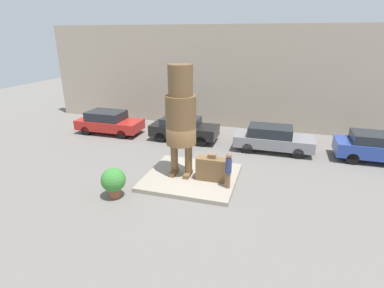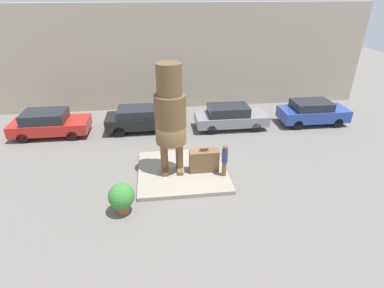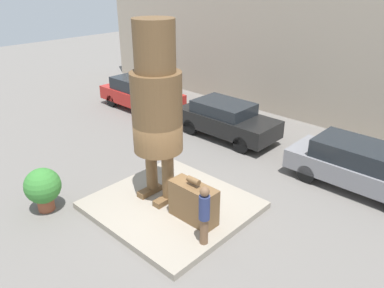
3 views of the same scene
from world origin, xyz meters
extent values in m
plane|color=slate|center=(0.00, 0.00, 0.00)|extent=(60.00, 60.00, 0.00)
cube|color=gray|center=(0.00, 0.00, 0.09)|extent=(4.18, 3.92, 0.19)
cube|color=tan|center=(0.00, 9.17, 3.53)|extent=(28.00, 0.60, 7.05)
cube|color=brown|center=(-0.84, -0.11, 0.27)|extent=(0.27, 0.78, 0.17)
cube|color=brown|center=(-0.14, -0.11, 0.27)|extent=(0.27, 0.78, 0.17)
cylinder|color=brown|center=(-0.84, 0.01, 1.04)|extent=(0.34, 0.34, 1.37)
cylinder|color=brown|center=(-0.14, 0.01, 1.04)|extent=(0.34, 0.34, 1.37)
cylinder|color=brown|center=(-0.49, 0.01, 2.82)|extent=(1.37, 1.37, 2.19)
cylinder|color=brown|center=(-0.49, 0.01, 4.58)|extent=(1.07, 1.07, 1.32)
cube|color=brown|center=(0.99, -0.15, 0.71)|extent=(1.36, 0.53, 1.05)
cylinder|color=brown|center=(0.99, -0.15, 1.38)|extent=(0.38, 0.16, 0.16)
cylinder|color=brown|center=(1.84, -0.69, 0.54)|extent=(0.21, 0.21, 0.71)
cylinder|color=navy|center=(1.84, -0.69, 1.22)|extent=(0.27, 0.27, 0.63)
sphere|color=brown|center=(1.84, -0.69, 1.65)|extent=(0.24, 0.24, 0.24)
cube|color=#B2231E|center=(-7.35, 5.06, 0.63)|extent=(4.38, 1.89, 0.64)
cube|color=#1E2328|center=(-7.57, 5.06, 1.24)|extent=(2.41, 1.70, 0.58)
cylinder|color=black|center=(-5.99, 5.92, 0.31)|extent=(0.61, 0.18, 0.61)
cylinder|color=black|center=(-5.99, 4.21, 0.31)|extent=(0.61, 0.18, 0.61)
cylinder|color=black|center=(-8.71, 5.92, 0.31)|extent=(0.61, 0.18, 0.61)
cylinder|color=black|center=(-8.71, 4.21, 0.31)|extent=(0.61, 0.18, 0.61)
cube|color=black|center=(-2.03, 5.13, 0.67)|extent=(4.24, 1.76, 0.69)
cube|color=#1E2328|center=(-2.24, 5.13, 1.25)|extent=(2.33, 1.58, 0.47)
cylinder|color=black|center=(-0.72, 5.92, 0.33)|extent=(0.66, 0.18, 0.66)
cylinder|color=black|center=(-0.72, 4.34, 0.33)|extent=(0.66, 0.18, 0.66)
cylinder|color=black|center=(-3.34, 5.92, 0.33)|extent=(0.66, 0.18, 0.66)
cylinder|color=black|center=(-3.34, 4.34, 0.33)|extent=(0.66, 0.18, 0.66)
cube|color=gray|center=(3.49, 4.79, 0.62)|extent=(4.43, 1.71, 0.62)
cube|color=#1E2328|center=(3.27, 4.79, 1.21)|extent=(2.44, 1.54, 0.56)
cylinder|color=black|center=(4.86, 5.56, 0.30)|extent=(0.61, 0.18, 0.61)
cylinder|color=black|center=(4.86, 4.03, 0.30)|extent=(0.61, 0.18, 0.61)
cylinder|color=black|center=(2.11, 5.56, 0.30)|extent=(0.61, 0.18, 0.61)
cylinder|color=black|center=(2.11, 4.03, 0.30)|extent=(0.61, 0.18, 0.61)
cube|color=#284293|center=(8.87, 4.86, 0.68)|extent=(4.25, 1.81, 0.73)
cube|color=#1E2328|center=(8.66, 4.86, 1.29)|extent=(2.34, 1.63, 0.49)
cylinder|color=black|center=(7.56, 5.67, 0.31)|extent=(0.62, 0.18, 0.62)
cylinder|color=black|center=(7.56, 4.04, 0.31)|extent=(0.62, 0.18, 0.62)
cylinder|color=brown|center=(-2.59, -2.51, 0.18)|extent=(0.47, 0.47, 0.36)
sphere|color=#387F33|center=(-2.59, -2.51, 0.79)|extent=(1.02, 1.02, 1.02)
camera|label=1|loc=(3.67, -12.12, 6.40)|focal=28.00mm
camera|label=2|loc=(-1.02, -11.99, 7.89)|focal=28.00mm
camera|label=3|loc=(6.63, -6.25, 6.24)|focal=35.00mm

